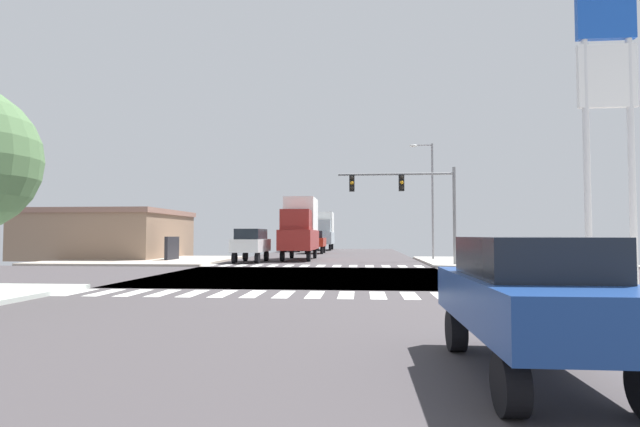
% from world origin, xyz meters
% --- Properties ---
extents(ground, '(90.00, 90.00, 0.05)m').
position_xyz_m(ground, '(0.00, 0.00, -0.03)').
color(ground, '#3F3B3D').
extents(sidewalk_corner_ne, '(12.00, 12.00, 0.14)m').
position_xyz_m(sidewalk_corner_ne, '(13.00, 12.00, 0.07)').
color(sidewalk_corner_ne, '#B2ADA3').
rests_on(sidewalk_corner_ne, ground).
extents(sidewalk_corner_nw, '(12.00, 12.00, 0.14)m').
position_xyz_m(sidewalk_corner_nw, '(-13.00, 12.00, 0.07)').
color(sidewalk_corner_nw, '#B8AC9C').
rests_on(sidewalk_corner_nw, ground).
extents(crosswalk_near, '(13.50, 2.00, 0.01)m').
position_xyz_m(crosswalk_near, '(-0.25, -7.30, 0.00)').
color(crosswalk_near, silver).
rests_on(crosswalk_near, ground).
extents(crosswalk_far, '(13.50, 2.00, 0.01)m').
position_xyz_m(crosswalk_far, '(-0.25, 7.30, 0.00)').
color(crosswalk_far, silver).
rests_on(crosswalk_far, ground).
extents(traffic_signal_mast, '(7.19, 0.55, 6.07)m').
position_xyz_m(traffic_signal_mast, '(5.57, 7.35, 4.51)').
color(traffic_signal_mast, gray).
rests_on(traffic_signal_mast, ground).
extents(gas_station_sign, '(1.60, 0.20, 8.84)m').
position_xyz_m(gas_station_sign, '(9.66, -8.74, 6.16)').
color(gas_station_sign, silver).
rests_on(gas_station_sign, ground).
extents(street_lamp, '(1.78, 0.32, 8.83)m').
position_xyz_m(street_lamp, '(7.90, 14.37, 5.22)').
color(street_lamp, gray).
rests_on(street_lamp, ground).
extents(bank_building, '(12.50, 10.19, 3.93)m').
position_xyz_m(bank_building, '(-17.77, 15.48, 1.97)').
color(bank_building, '#836852').
rests_on(bank_building, ground).
extents(box_truck_nearside_1, '(2.40, 7.20, 4.85)m').
position_xyz_m(box_truck_nearside_1, '(-2.00, 14.93, 2.56)').
color(box_truck_nearside_1, black).
rests_on(box_truck_nearside_1, ground).
extents(suv_farside_1, '(1.96, 4.60, 2.34)m').
position_xyz_m(suv_farside_1, '(-5.00, 11.12, 1.39)').
color(suv_farside_1, black).
rests_on(suv_farside_1, ground).
extents(suv_crossing_2, '(1.96, 4.60, 2.34)m').
position_xyz_m(suv_crossing_2, '(-2.00, 28.00, 1.39)').
color(suv_crossing_2, black).
rests_on(suv_crossing_2, ground).
extents(sedan_queued_1, '(1.80, 4.30, 1.88)m').
position_xyz_m(sedan_queued_1, '(5.00, -16.14, 1.12)').
color(sedan_queued_1, black).
rests_on(sedan_queued_1, ground).
extents(box_truck_middle_2, '(2.40, 7.20, 4.85)m').
position_xyz_m(box_truck_middle_2, '(-2.00, 39.56, 2.56)').
color(box_truck_middle_2, black).
rests_on(box_truck_middle_2, ground).
extents(suv_outer_3, '(1.96, 4.60, 2.34)m').
position_xyz_m(suv_outer_3, '(-5.00, 33.36, 1.39)').
color(suv_outer_3, black).
rests_on(suv_outer_3, ground).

